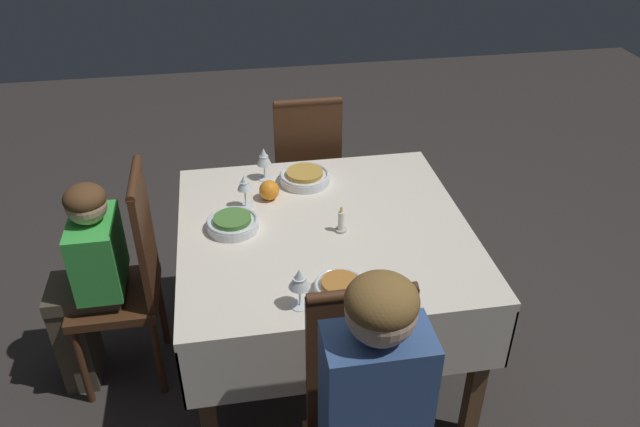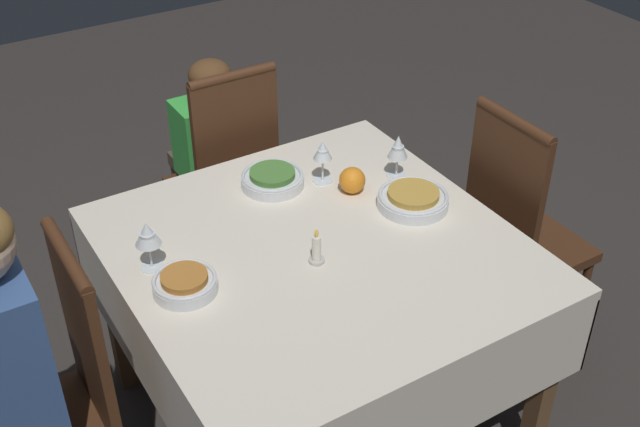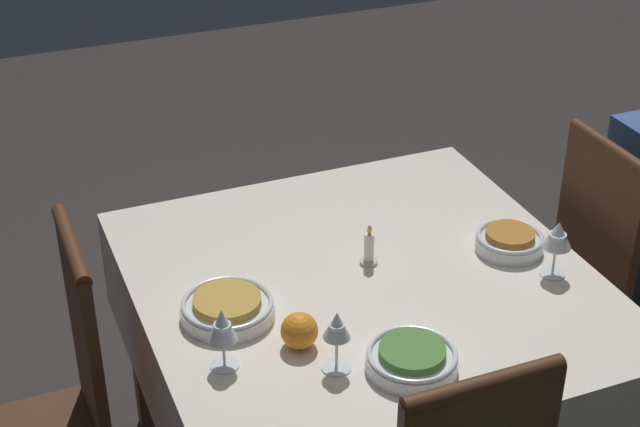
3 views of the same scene
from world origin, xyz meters
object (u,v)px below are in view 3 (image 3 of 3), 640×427
Objects in this scene: bowl_south at (509,241)px; bowl_north at (227,307)px; wine_glass_north at (222,328)px; dining_table at (364,310)px; candle_centerpiece at (369,250)px; chair_north at (56,411)px; wine_glass_west at (337,328)px; chair_south at (614,283)px; orange_fruit at (299,331)px; wine_glass_south at (557,237)px; bowl_west at (412,358)px.

bowl_south is 0.79m from bowl_north.
dining_table is at bearing -65.37° from wine_glass_north.
bowl_north is at bearing 101.88° from candle_centerpiece.
wine_glass_north reaches higher than dining_table.
bowl_north is 0.42m from candle_centerpiece.
chair_north is 0.76m from wine_glass_west.
candle_centerpiece is (0.06, -0.04, 0.14)m from dining_table.
chair_south is at bearing -89.15° from bowl_south.
bowl_south is at bearing -65.38° from wine_glass_west.
bowl_south is (-0.01, 0.39, 0.24)m from chair_south.
dining_table is 0.35m from orange_fruit.
wine_glass_south is 1.02× the size of wine_glass_west.
candle_centerpiece is at bearing -48.61° from orange_fruit.
bowl_west is 1.81× the size of candle_centerpiece.
wine_glass_west is at bearing 146.04° from candle_centerpiece.
chair_north is 0.50m from bowl_north.
wine_glass_west is at bearing -148.87° from bowl_north.
bowl_south is 1.16× the size of wine_glass_south.
wine_glass_south is at bearing -87.64° from wine_glass_north.
bowl_west is 0.44m from candle_centerpiece.
dining_table is 0.42m from wine_glass_west.
bowl_west is at bearing -136.44° from bowl_north.
bowl_west is at bearing 111.73° from wine_glass_south.
wine_glass_south is 0.48m from candle_centerpiece.
wine_glass_north reaches higher than bowl_west.
wine_glass_north reaches higher than orange_fruit.
wine_glass_north reaches higher than bowl_south.
orange_fruit is (-0.24, -0.55, 0.26)m from chair_north.
wine_glass_west reaches higher than dining_table.
dining_table is at bearing 87.64° from bowl_south.
orange_fruit is (-0.17, -0.12, 0.02)m from bowl_north.
chair_north is 0.89m from bowl_west.
dining_table is 5.12× the size of bowl_north.
bowl_south is 1.57× the size of candle_centerpiece.
chair_north is 5.62× the size of bowl_south.
wine_glass_west is 0.13m from orange_fruit.
bowl_west and bowl_north have the same top height.
wine_glass_south is (-0.16, -0.46, 0.21)m from dining_table.
wine_glass_west is 0.25m from wine_glass_north.
bowl_south is 0.39m from candle_centerpiece.
chair_north reaches higher than wine_glass_south.
wine_glass_north is at bearing 66.88° from bowl_west.
bowl_south is 0.70m from orange_fruit.
dining_table is 7.49× the size of wine_glass_south.
bowl_west is at bearing 168.21° from candle_centerpiece.
dining_table is 0.40m from bowl_north.
bowl_west is 0.47m from bowl_north.
bowl_south reaches higher than dining_table.
chair_south is at bearing -95.49° from candle_centerpiece.
bowl_south is at bearing -53.24° from bowl_west.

